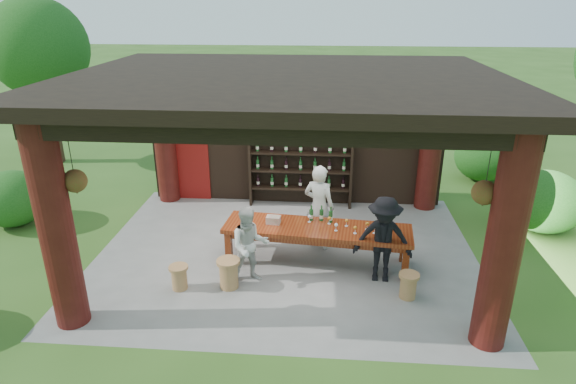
# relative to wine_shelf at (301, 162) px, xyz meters

# --- Properties ---
(ground) EXTENTS (90.00, 90.00, 0.00)m
(ground) POSITION_rel_wine_shelf_xyz_m (-0.14, -2.45, -1.08)
(ground) COLOR #2D5119
(ground) RESTS_ON ground
(pavilion) EXTENTS (7.50, 6.00, 3.60)m
(pavilion) POSITION_rel_wine_shelf_xyz_m (-0.15, -2.02, 1.05)
(pavilion) COLOR slate
(pavilion) RESTS_ON ground
(wine_shelf) EXTENTS (2.46, 0.37, 2.16)m
(wine_shelf) POSITION_rel_wine_shelf_xyz_m (0.00, 0.00, 0.00)
(wine_shelf) COLOR black
(wine_shelf) RESTS_ON ground
(tasting_table) EXTENTS (3.56, 1.24, 0.75)m
(tasting_table) POSITION_rel_wine_shelf_xyz_m (0.46, -2.75, -0.45)
(tasting_table) COLOR #62200E
(tasting_table) RESTS_ON ground
(stool_near_left) EXTENTS (0.41, 0.41, 0.54)m
(stool_near_left) POSITION_rel_wine_shelf_xyz_m (-1.04, -3.72, -0.80)
(stool_near_left) COLOR olive
(stool_near_left) RESTS_ON ground
(stool_near_right) EXTENTS (0.34, 0.34, 0.45)m
(stool_near_right) POSITION_rel_wine_shelf_xyz_m (2.02, -3.80, -0.85)
(stool_near_right) COLOR olive
(stool_near_right) RESTS_ON ground
(stool_far_left) EXTENTS (0.34, 0.34, 0.44)m
(stool_far_left) POSITION_rel_wine_shelf_xyz_m (-1.89, -3.84, -0.85)
(stool_far_left) COLOR olive
(stool_far_left) RESTS_ON ground
(host) EXTENTS (0.74, 0.63, 1.73)m
(host) POSITION_rel_wine_shelf_xyz_m (0.48, -2.10, -0.22)
(host) COLOR beige
(host) RESTS_ON ground
(guest_woman) EXTENTS (0.82, 0.72, 1.41)m
(guest_woman) POSITION_rel_wine_shelf_xyz_m (-0.70, -3.49, -0.38)
(guest_woman) COLOR beige
(guest_woman) RESTS_ON ground
(guest_man) EXTENTS (1.08, 0.68, 1.59)m
(guest_man) POSITION_rel_wine_shelf_xyz_m (1.62, -3.26, -0.29)
(guest_man) COLOR black
(guest_man) RESTS_ON ground
(table_bottles) EXTENTS (0.45, 0.14, 0.31)m
(table_bottles) POSITION_rel_wine_shelf_xyz_m (0.53, -2.48, -0.18)
(table_bottles) COLOR #194C1E
(table_bottles) RESTS_ON tasting_table
(table_glasses) EXTENTS (1.26, 0.48, 0.15)m
(table_glasses) POSITION_rel_wine_shelf_xyz_m (0.98, -2.77, -0.26)
(table_glasses) COLOR silver
(table_glasses) RESTS_ON tasting_table
(napkin_basket) EXTENTS (0.28, 0.21, 0.14)m
(napkin_basket) POSITION_rel_wine_shelf_xyz_m (-0.37, -2.65, -0.26)
(napkin_basket) COLOR #BF6672
(napkin_basket) RESTS_ON tasting_table
(shrubs) EXTENTS (15.73, 8.90, 1.36)m
(shrubs) POSITION_rel_wine_shelf_xyz_m (2.95, -0.95, -0.54)
(shrubs) COLOR #194C14
(shrubs) RESTS_ON ground
(trees) EXTENTS (20.13, 11.73, 4.80)m
(trees) POSITION_rel_wine_shelf_xyz_m (3.34, -0.62, 2.28)
(trees) COLOR #3F2819
(trees) RESTS_ON ground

